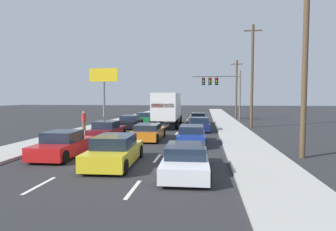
{
  "coord_description": "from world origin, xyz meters",
  "views": [
    {
      "loc": [
        4.09,
        -13.07,
        3.12
      ],
      "look_at": [
        0.52,
        14.49,
        1.33
      ],
      "focal_mm": 30.38,
      "sensor_mm": 36.0,
      "label": 1
    }
  ],
  "objects_px": {
    "car_red": "(63,145)",
    "car_gray": "(198,119)",
    "car_green": "(145,118)",
    "car_maroon": "(107,131)",
    "car_black": "(130,122)",
    "utility_pole_far": "(236,88)",
    "car_white": "(186,160)",
    "pedestrian_near_corner": "(84,121)",
    "car_blue": "(192,135)",
    "box_truck": "(168,107)",
    "roadside_billboard": "(104,82)",
    "car_yellow": "(115,151)",
    "car_navy": "(200,125)",
    "car_orange": "(148,132)",
    "traffic_signal_mast": "(218,84)",
    "utility_pole_near": "(305,64)",
    "utility_pole_mid": "(252,75)"
  },
  "relations": [
    {
      "from": "car_black",
      "to": "car_yellow",
      "type": "relative_size",
      "value": 1.05
    },
    {
      "from": "car_white",
      "to": "pedestrian_near_corner",
      "type": "xyz_separation_m",
      "value": [
        -10.04,
        12.69,
        0.45
      ]
    },
    {
      "from": "car_yellow",
      "to": "utility_pole_far",
      "type": "bearing_deg",
      "value": 74.07
    },
    {
      "from": "car_maroon",
      "to": "roadside_billboard",
      "type": "bearing_deg",
      "value": 110.52
    },
    {
      "from": "car_maroon",
      "to": "utility_pole_far",
      "type": "xyz_separation_m",
      "value": [
        11.92,
        22.98,
        3.84
      ]
    },
    {
      "from": "car_navy",
      "to": "car_yellow",
      "type": "bearing_deg",
      "value": -104.94
    },
    {
      "from": "car_orange",
      "to": "car_blue",
      "type": "xyz_separation_m",
      "value": [
        3.25,
        -1.56,
        0.03
      ]
    },
    {
      "from": "box_truck",
      "to": "car_gray",
      "type": "distance_m",
      "value": 4.96
    },
    {
      "from": "car_navy",
      "to": "car_red",
      "type": "bearing_deg",
      "value": -119.31
    },
    {
      "from": "car_navy",
      "to": "pedestrian_near_corner",
      "type": "distance_m",
      "value": 10.56
    },
    {
      "from": "car_black",
      "to": "car_orange",
      "type": "relative_size",
      "value": 1.05
    },
    {
      "from": "car_black",
      "to": "box_truck",
      "type": "height_order",
      "value": "box_truck"
    },
    {
      "from": "car_navy",
      "to": "utility_pole_mid",
      "type": "height_order",
      "value": "utility_pole_mid"
    },
    {
      "from": "car_white",
      "to": "traffic_signal_mast",
      "type": "height_order",
      "value": "traffic_signal_mast"
    },
    {
      "from": "utility_pole_near",
      "to": "car_maroon",
      "type": "bearing_deg",
      "value": 157.05
    },
    {
      "from": "box_truck",
      "to": "utility_pole_far",
      "type": "distance_m",
      "value": 16.29
    },
    {
      "from": "car_gray",
      "to": "utility_pole_far",
      "type": "distance_m",
      "value": 12.09
    },
    {
      "from": "car_red",
      "to": "car_blue",
      "type": "relative_size",
      "value": 0.96
    },
    {
      "from": "car_navy",
      "to": "traffic_signal_mast",
      "type": "height_order",
      "value": "traffic_signal_mast"
    },
    {
      "from": "car_black",
      "to": "box_truck",
      "type": "distance_m",
      "value": 4.29
    },
    {
      "from": "car_blue",
      "to": "roadside_billboard",
      "type": "xyz_separation_m",
      "value": [
        -14.98,
        24.41,
        4.99
      ]
    },
    {
      "from": "car_red",
      "to": "car_blue",
      "type": "bearing_deg",
      "value": 36.86
    },
    {
      "from": "car_maroon",
      "to": "roadside_billboard",
      "type": "distance_m",
      "value": 24.96
    },
    {
      "from": "car_black",
      "to": "box_truck",
      "type": "relative_size",
      "value": 0.52
    },
    {
      "from": "box_truck",
      "to": "car_gray",
      "type": "height_order",
      "value": "box_truck"
    },
    {
      "from": "box_truck",
      "to": "car_blue",
      "type": "bearing_deg",
      "value": -74.43
    },
    {
      "from": "car_red",
      "to": "car_gray",
      "type": "xyz_separation_m",
      "value": [
        6.63,
        19.3,
        -0.01
      ]
    },
    {
      "from": "utility_pole_near",
      "to": "car_orange",
      "type": "bearing_deg",
      "value": 150.05
    },
    {
      "from": "car_black",
      "to": "traffic_signal_mast",
      "type": "xyz_separation_m",
      "value": [
        9.27,
        9.66,
        4.24
      ]
    },
    {
      "from": "box_truck",
      "to": "pedestrian_near_corner",
      "type": "distance_m",
      "value": 8.88
    },
    {
      "from": "utility_pole_mid",
      "to": "roadside_billboard",
      "type": "relative_size",
      "value": 1.36
    },
    {
      "from": "car_black",
      "to": "utility_pole_mid",
      "type": "relative_size",
      "value": 0.45
    },
    {
      "from": "car_white",
      "to": "utility_pole_far",
      "type": "relative_size",
      "value": 0.55
    },
    {
      "from": "car_orange",
      "to": "utility_pole_near",
      "type": "bearing_deg",
      "value": -29.95
    },
    {
      "from": "car_orange",
      "to": "car_yellow",
      "type": "height_order",
      "value": "car_yellow"
    },
    {
      "from": "car_gray",
      "to": "utility_pole_near",
      "type": "xyz_separation_m",
      "value": [
        5.76,
        -18.08,
        4.2
      ]
    },
    {
      "from": "car_black",
      "to": "car_orange",
      "type": "height_order",
      "value": "car_black"
    },
    {
      "from": "box_truck",
      "to": "pedestrian_near_corner",
      "type": "bearing_deg",
      "value": -141.82
    },
    {
      "from": "car_gray",
      "to": "box_truck",
      "type": "bearing_deg",
      "value": -130.84
    },
    {
      "from": "car_gray",
      "to": "car_black",
      "type": "bearing_deg",
      "value": -143.27
    },
    {
      "from": "car_green",
      "to": "car_maroon",
      "type": "height_order",
      "value": "car_maroon"
    },
    {
      "from": "car_black",
      "to": "car_blue",
      "type": "relative_size",
      "value": 1.04
    },
    {
      "from": "car_red",
      "to": "car_orange",
      "type": "distance_m",
      "value": 7.25
    },
    {
      "from": "car_green",
      "to": "car_yellow",
      "type": "bearing_deg",
      "value": -81.58
    },
    {
      "from": "car_black",
      "to": "utility_pole_far",
      "type": "bearing_deg",
      "value": 51.1
    },
    {
      "from": "car_black",
      "to": "car_navy",
      "type": "relative_size",
      "value": 1.11
    },
    {
      "from": "car_red",
      "to": "pedestrian_near_corner",
      "type": "relative_size",
      "value": 2.53
    },
    {
      "from": "car_black",
      "to": "car_blue",
      "type": "bearing_deg",
      "value": -54.05
    },
    {
      "from": "car_green",
      "to": "car_orange",
      "type": "relative_size",
      "value": 0.91
    },
    {
      "from": "car_green",
      "to": "car_maroon",
      "type": "distance_m",
      "value": 14.06
    }
  ]
}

